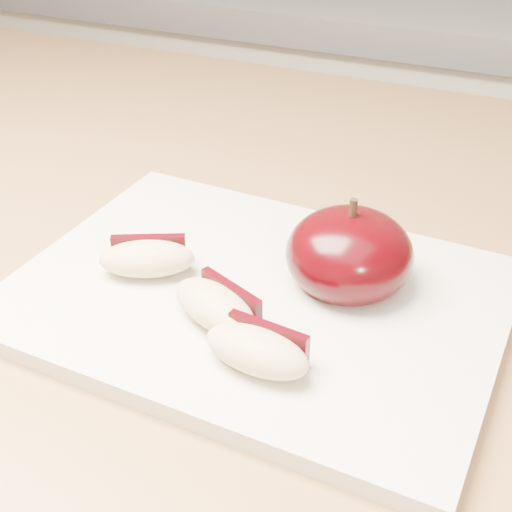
% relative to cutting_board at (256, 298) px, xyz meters
% --- Properties ---
extents(back_cabinet, '(2.40, 0.62, 0.94)m').
position_rel_cutting_board_xyz_m(back_cabinet, '(0.06, 0.81, -0.44)').
color(back_cabinet, silver).
rests_on(back_cabinet, ground).
extents(cutting_board, '(0.30, 0.23, 0.01)m').
position_rel_cutting_board_xyz_m(cutting_board, '(0.00, 0.00, 0.00)').
color(cutting_board, silver).
rests_on(cutting_board, island_counter).
extents(apple_half, '(0.10, 0.10, 0.07)m').
position_rel_cutting_board_xyz_m(apple_half, '(0.05, 0.03, 0.03)').
color(apple_half, black).
rests_on(apple_half, cutting_board).
extents(apple_wedge_a, '(0.07, 0.05, 0.02)m').
position_rel_cutting_board_xyz_m(apple_wedge_a, '(-0.07, -0.01, 0.02)').
color(apple_wedge_a, '#CDB782').
rests_on(apple_wedge_a, cutting_board).
extents(apple_wedge_b, '(0.07, 0.05, 0.02)m').
position_rel_cutting_board_xyz_m(apple_wedge_b, '(-0.01, -0.04, 0.02)').
color(apple_wedge_b, '#CDB782').
rests_on(apple_wedge_b, cutting_board).
extents(apple_wedge_c, '(0.06, 0.04, 0.02)m').
position_rel_cutting_board_xyz_m(apple_wedge_c, '(0.03, -0.06, 0.02)').
color(apple_wedge_c, '#CDB782').
rests_on(apple_wedge_c, cutting_board).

